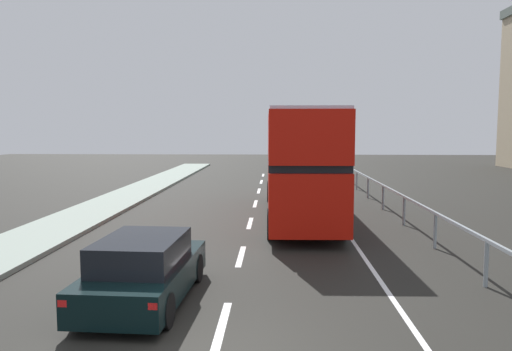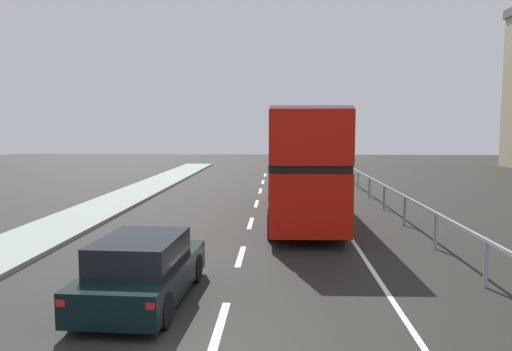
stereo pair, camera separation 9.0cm
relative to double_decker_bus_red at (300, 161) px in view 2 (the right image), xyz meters
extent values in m
cube|color=silver|center=(-1.89, -10.90, -2.26)|extent=(0.16, 2.21, 0.01)
cube|color=silver|center=(-1.89, -6.14, -2.26)|extent=(0.16, 2.21, 0.01)
cube|color=silver|center=(-1.89, -1.37, -2.26)|extent=(0.16, 2.21, 0.01)
cube|color=silver|center=(-1.89, 3.39, -2.26)|extent=(0.16, 2.21, 0.01)
cube|color=silver|center=(-1.89, 8.15, -2.26)|extent=(0.16, 2.21, 0.01)
cube|color=silver|center=(-1.89, 12.91, -2.26)|extent=(0.16, 2.21, 0.01)
cube|color=silver|center=(-1.89, 17.67, -2.26)|extent=(0.16, 2.21, 0.01)
cube|color=silver|center=(1.54, -3.29, -2.26)|extent=(0.12, 46.00, 0.01)
cube|color=#8B959C|center=(3.82, -3.29, -1.20)|extent=(0.08, 42.00, 0.08)
cylinder|color=#8B959C|center=(3.82, -8.54, -1.73)|extent=(0.10, 0.10, 1.06)
cylinder|color=#8B959C|center=(3.82, -5.04, -1.73)|extent=(0.10, 0.10, 1.06)
cylinder|color=#8B959C|center=(3.82, -1.54, -1.73)|extent=(0.10, 0.10, 1.06)
cylinder|color=#8B959C|center=(3.82, 1.96, -1.73)|extent=(0.10, 0.10, 1.06)
cylinder|color=#8B959C|center=(3.82, 5.46, -1.73)|extent=(0.10, 0.10, 1.06)
cylinder|color=#8B959C|center=(3.82, 8.96, -1.73)|extent=(0.10, 0.10, 1.06)
cylinder|color=#8B959C|center=(3.82, 12.46, -1.73)|extent=(0.10, 0.10, 1.06)
cylinder|color=#8B959C|center=(3.82, 15.96, -1.73)|extent=(0.10, 0.10, 1.06)
cube|color=red|center=(0.00, -0.01, -0.96)|extent=(2.65, 11.17, 1.91)
cube|color=black|center=(0.00, -0.01, 0.12)|extent=(2.66, 10.72, 0.24)
cube|color=red|center=(0.00, -0.01, 1.05)|extent=(2.65, 11.17, 1.62)
cube|color=silver|center=(0.00, -0.01, 1.91)|extent=(2.59, 10.95, 0.10)
cube|color=black|center=(-0.10, 5.53, -0.86)|extent=(2.20, 0.08, 1.34)
cube|color=yellow|center=(-0.10, 5.53, 1.45)|extent=(1.47, 0.07, 0.28)
cylinder|color=black|center=(-1.20, 4.13, -1.76)|extent=(0.30, 1.00, 1.00)
cylinder|color=black|center=(1.05, 4.17, -1.76)|extent=(0.30, 1.00, 1.00)
cylinder|color=black|center=(-1.05, -3.99, -1.76)|extent=(0.30, 1.00, 1.00)
cylinder|color=black|center=(1.19, -3.95, -1.76)|extent=(0.30, 1.00, 1.00)
cube|color=black|center=(-3.61, -9.72, -1.76)|extent=(1.92, 4.12, 0.64)
cube|color=black|center=(-3.62, -9.92, -1.16)|extent=(1.63, 2.29, 0.57)
cube|color=red|center=(-4.46, -11.68, -1.61)|extent=(0.16, 0.07, 0.12)
cube|color=red|center=(-2.92, -11.74, -1.61)|extent=(0.16, 0.07, 0.12)
cylinder|color=black|center=(-4.34, -8.36, -1.94)|extent=(0.23, 0.65, 0.64)
cylinder|color=black|center=(-2.76, -8.43, -1.94)|extent=(0.23, 0.65, 0.64)
cylinder|color=black|center=(-4.45, -11.01, -1.94)|extent=(0.23, 0.65, 0.64)
cylinder|color=black|center=(-2.87, -11.08, -1.94)|extent=(0.23, 0.65, 0.64)
camera|label=1|loc=(-0.92, -19.34, 1.29)|focal=33.90mm
camera|label=2|loc=(-0.83, -19.34, 1.29)|focal=33.90mm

